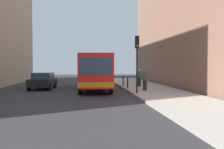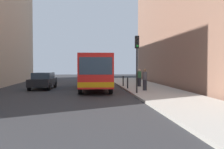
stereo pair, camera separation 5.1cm
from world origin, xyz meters
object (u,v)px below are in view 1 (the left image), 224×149
object	(u,v)px
car_beside_bus	(43,80)
bollard_near	(128,83)
pedestrian_mid_sidewalk	(139,78)
bollard_mid	(123,81)
traffic_light	(137,53)
pedestrian_near_signal	(145,80)
bus	(95,70)

from	to	relation	value
car_beside_bus	bollard_near	size ratio (longest dim) A/B	4.73
pedestrian_mid_sidewalk	bollard_mid	bearing A→B (deg)	-8.06
traffic_light	bollard_near	bearing A→B (deg)	91.59
bollard_mid	pedestrian_near_signal	xyz separation A→B (m)	(1.10, -4.42, 0.38)
bollard_near	bus	bearing A→B (deg)	154.38
car_beside_bus	bollard_near	bearing A→B (deg)	168.96
car_beside_bus	traffic_light	xyz separation A→B (m)	(7.49, -5.48, 2.22)
bus	traffic_light	bearing A→B (deg)	121.39
car_beside_bus	pedestrian_near_signal	bearing A→B (deg)	160.17
car_beside_bus	pedestrian_mid_sidewalk	world-z (taller)	pedestrian_mid_sidewalk
car_beside_bus	bollard_mid	distance (m)	7.43
bollard_mid	traffic_light	bearing A→B (deg)	-89.09
car_beside_bus	bollard_mid	xyz separation A→B (m)	(7.39, 0.80, -0.16)
bus	pedestrian_mid_sidewalk	world-z (taller)	bus
bus	pedestrian_near_signal	world-z (taller)	bus
bollard_mid	pedestrian_near_signal	distance (m)	4.57
bus	bollard_near	distance (m)	3.25
bollard_near	traffic_light	bearing A→B (deg)	-88.41
bus	traffic_light	size ratio (longest dim) A/B	2.70
car_beside_bus	traffic_light	bearing A→B (deg)	147.06
car_beside_bus	bollard_near	world-z (taller)	car_beside_bus
bus	car_beside_bus	xyz separation A→B (m)	(-4.63, 0.56, -0.94)
bollard_mid	pedestrian_mid_sidewalk	world-z (taller)	pedestrian_mid_sidewalk
bus	pedestrian_mid_sidewalk	xyz separation A→B (m)	(4.22, 0.81, -0.76)
pedestrian_near_signal	bollard_mid	bearing A→B (deg)	-31.70
pedestrian_mid_sidewalk	car_beside_bus	bearing A→B (deg)	14.36
bollard_near	bollard_mid	world-z (taller)	same
bus	bollard_mid	size ratio (longest dim) A/B	11.65
bollard_mid	pedestrian_near_signal	bearing A→B (deg)	-76.03
bus	traffic_light	world-z (taller)	traffic_light
traffic_light	pedestrian_near_signal	world-z (taller)	traffic_light
car_beside_bus	pedestrian_near_signal	distance (m)	9.23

